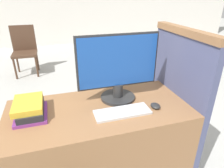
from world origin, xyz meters
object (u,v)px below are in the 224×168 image
Objects in this scene: mouse at (155,106)px; far_chair at (24,48)px; keyboard at (122,112)px; monitor at (118,68)px; book_stack at (30,109)px.

mouse is 3.28m from far_chair.
keyboard is at bearing -47.71° from far_chair.
monitor is 0.64× the size of far_chair.
book_stack is at bearing 165.18° from keyboard.
keyboard is at bearing 179.83° from mouse.
far_chair reaches higher than keyboard.
book_stack is at bearing 169.39° from mouse.
monitor reaches higher than mouse.
monitor is at bearing -45.94° from far_chair.
book_stack is at bearing -57.81° from far_chair.
monitor is 7.34× the size of mouse.
monitor is 0.32m from keyboard.
mouse is (0.24, -0.00, 0.01)m from keyboard.
monitor is 0.65m from book_stack.
mouse is at bearing -43.61° from far_chair.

